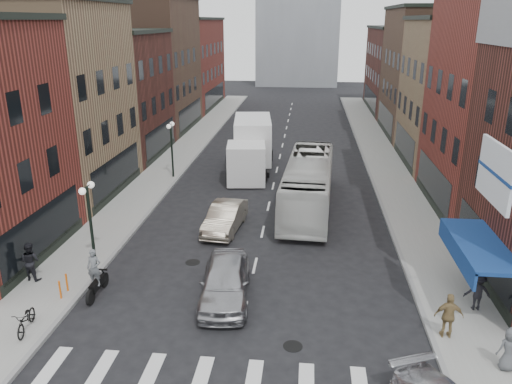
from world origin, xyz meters
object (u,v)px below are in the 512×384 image
streetlamp_near (89,210)px  box_truck (251,147)px  sedan_left_near (225,281)px  ped_right_a (478,291)px  sedan_left_far (225,217)px  transit_bus (308,184)px  ped_right_b (449,316)px  billboard_sign (498,175)px  streetlamp_far (171,140)px  parked_bicycle (26,320)px  ped_left_solo (30,261)px  bike_rack (63,286)px  ped_right_c (510,349)px  motorcycle_rider (95,275)px

streetlamp_near → box_truck: size_ratio=0.45×
sedan_left_near → ped_right_a: 10.02m
streetlamp_near → sedan_left_far: size_ratio=0.91×
transit_bus → ped_right_b: size_ratio=6.56×
streetlamp_near → transit_bus: (9.82, 8.93, -1.33)m
billboard_sign → streetlamp_far: size_ratio=0.90×
parked_bicycle → ped_left_solo: bearing=105.6°
billboard_sign → bike_rack: size_ratio=4.62×
sedan_left_far → parked_bicycle: 11.77m
streetlamp_near → parked_bicycle: (-0.38, -5.25, -2.31)m
sedan_left_near → ped_right_b: 8.63m
box_truck → parked_bicycle: size_ratio=5.38×
billboard_sign → sedan_left_near: bearing=171.6°
ped_left_solo → ped_right_c: ped_left_solo is taller
bike_rack → motorcycle_rider: size_ratio=0.37×
ped_right_a → ped_right_c: (-0.10, -3.63, -0.02)m
streetlamp_far → motorcycle_rider: (1.10, -16.41, -1.91)m
sedan_left_near → ped_right_a: (10.02, 0.07, 0.09)m
billboard_sign → bike_rack: billboard_sign is taller
streetlamp_near → transit_bus: size_ratio=0.36×
transit_bus → ped_right_c: transit_bus is taller
motorcycle_rider → ped_right_b: motorcycle_rider is taller
transit_bus → ped_right_a: size_ratio=7.29×
sedan_left_near → ped_right_c: size_ratio=3.22×
billboard_sign → motorcycle_rider: size_ratio=1.73×
box_truck → motorcycle_rider: (-4.36, -18.77, -0.92)m
motorcycle_rider → ped_left_solo: (-3.30, 0.83, 0.02)m
box_truck → sedan_left_far: (-0.14, -11.31, -1.17)m
ped_right_a → streetlamp_far: bearing=-44.3°
billboard_sign → box_truck: bearing=117.9°
bike_rack → parked_bicycle: parked_bicycle is taller
billboard_sign → ped_right_b: billboard_sign is taller
box_truck → ped_right_b: box_truck is taller
ped_right_b → sedan_left_near: bearing=-11.2°
bike_rack → ped_right_b: bearing=-5.1°
motorcycle_rider → ped_right_c: motorcycle_rider is taller
streetlamp_near → ped_right_a: (16.51, -2.03, -1.98)m
billboard_sign → transit_bus: 14.60m
ped_right_b → ped_right_c: (1.51, -1.62, -0.10)m
streetlamp_near → ped_right_b: 15.56m
billboard_sign → parked_bicycle: billboard_sign is taller
sedan_left_near → sedan_left_far: bearing=94.6°
box_truck → motorcycle_rider: 19.29m
sedan_left_far → parked_bicycle: bearing=-112.9°
transit_bus → sedan_left_near: transit_bus is taller
motorcycle_rider → sedan_left_far: 8.57m
motorcycle_rider → transit_bus: transit_bus is taller
sedan_left_far → billboard_sign: bearing=-32.7°
streetlamp_far → bike_rack: streetlamp_far is taller
ped_right_b → motorcycle_rider: bearing=-4.9°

